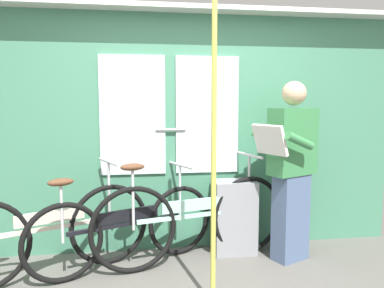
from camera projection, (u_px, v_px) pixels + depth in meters
train_door_wall at (190, 126)px, 3.62m from camera, size 4.06×0.28×2.27m
bicycle_near_door at (125, 228)px, 3.22m from camera, size 1.58×0.79×0.86m
bicycle_leaning_behind at (194, 220)px, 3.31m from camera, size 1.78×0.59×0.94m
bicycle_by_pole at (50, 232)px, 3.03m from camera, size 1.56×0.77×0.92m
passenger_reading_newspaper at (291, 168)px, 3.34m from camera, size 0.62×0.55×1.60m
trash_bin_by_wall at (234, 217)px, 3.56m from camera, size 0.39×0.28×0.69m
handrail_pole at (214, 147)px, 2.52m from camera, size 0.04×0.04×2.23m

